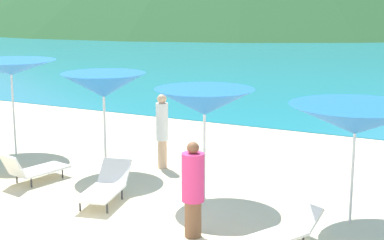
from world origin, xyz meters
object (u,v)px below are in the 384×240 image
(lounge_chair_0, at_px, (283,231))
(beachgoer_2, at_px, (162,128))
(umbrella_2, at_px, (205,102))
(umbrella_1, at_px, (103,85))
(umbrella_0, at_px, (11,68))
(lounge_chair_1, at_px, (105,186))
(lounge_chair_2, at_px, (33,169))
(umbrella_3, at_px, (356,120))
(beachgoer_0, at_px, (193,188))

(lounge_chair_0, distance_m, beachgoer_2, 4.97)
(umbrella_2, bearing_deg, umbrella_1, 166.79)
(umbrella_0, xyz_separation_m, beachgoer_2, (4.00, 0.58, -1.26))
(lounge_chair_1, height_order, lounge_chair_2, lounge_chair_2)
(umbrella_0, xyz_separation_m, umbrella_2, (5.81, -0.89, -0.27))
(beachgoer_2, bearing_deg, umbrella_1, 106.33)
(lounge_chair_0, bearing_deg, lounge_chair_1, -160.43)
(umbrella_0, relative_size, umbrella_3, 1.00)
(umbrella_0, relative_size, lounge_chair_0, 1.57)
(umbrella_1, distance_m, lounge_chair_0, 5.70)
(umbrella_0, bearing_deg, umbrella_1, -4.33)
(lounge_chair_1, bearing_deg, umbrella_2, 19.66)
(umbrella_1, height_order, lounge_chair_1, umbrella_1)
(umbrella_0, xyz_separation_m, lounge_chair_1, (4.20, -1.96, -1.88))
(umbrella_2, relative_size, umbrella_3, 0.92)
(umbrella_1, xyz_separation_m, beachgoer_0, (3.53, -2.48, -1.14))
(umbrella_2, xyz_separation_m, lounge_chair_0, (2.14, -1.48, -1.69))
(lounge_chair_1, xyz_separation_m, beachgoer_0, (2.30, -0.75, 0.53))
(umbrella_1, distance_m, beachgoer_2, 1.67)
(umbrella_3, relative_size, beachgoer_2, 1.37)
(beachgoer_2, bearing_deg, umbrella_3, -128.97)
(umbrella_2, bearing_deg, lounge_chair_0, -34.70)
(lounge_chair_0, distance_m, lounge_chair_1, 3.77)
(lounge_chair_2, distance_m, beachgoer_0, 4.56)
(umbrella_0, distance_m, lounge_chair_2, 3.28)
(umbrella_0, distance_m, umbrella_2, 5.89)
(umbrella_2, xyz_separation_m, beachgoer_2, (-1.81, 1.47, -0.99))
(lounge_chair_2, bearing_deg, umbrella_3, -162.09)
(umbrella_0, bearing_deg, umbrella_3, -5.98)
(umbrella_0, distance_m, umbrella_1, 2.98)
(lounge_chair_0, distance_m, lounge_chair_2, 5.90)
(umbrella_2, height_order, lounge_chair_2, umbrella_2)
(umbrella_2, height_order, lounge_chair_0, umbrella_2)
(umbrella_2, xyz_separation_m, umbrella_3, (2.87, -0.02, -0.07))
(umbrella_3, xyz_separation_m, lounge_chair_2, (-6.59, -0.75, -1.56))
(lounge_chair_0, relative_size, beachgoer_2, 0.87)
(beachgoer_0, bearing_deg, umbrella_0, 48.56)
(umbrella_2, xyz_separation_m, lounge_chair_2, (-3.72, -0.77, -1.63))
(umbrella_0, distance_m, beachgoer_0, 7.17)
(lounge_chair_2, xyz_separation_m, beachgoer_0, (4.41, -1.05, 0.54))
(lounge_chair_1, height_order, beachgoer_0, beachgoer_0)
(umbrella_2, bearing_deg, beachgoer_0, -69.33)
(umbrella_3, distance_m, lounge_chair_1, 4.86)
(umbrella_2, distance_m, beachgoer_0, 2.23)
(umbrella_2, height_order, beachgoer_0, umbrella_2)
(beachgoer_2, bearing_deg, lounge_chair_1, 163.01)
(umbrella_1, bearing_deg, lounge_chair_2, -121.31)
(umbrella_2, xyz_separation_m, beachgoer_0, (0.69, -1.82, -1.09))
(lounge_chair_1, bearing_deg, lounge_chair_2, 158.07)
(umbrella_0, height_order, umbrella_2, umbrella_0)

